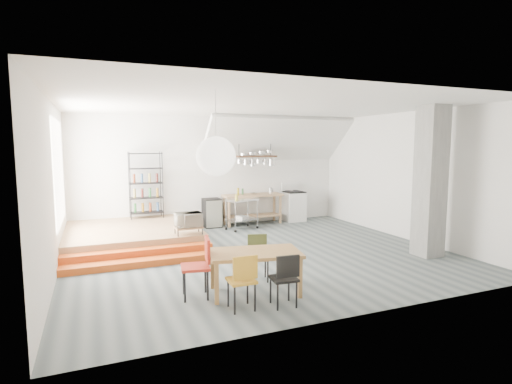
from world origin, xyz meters
name	(u,v)px	position (x,y,z in m)	size (l,w,h in m)	color
floor	(259,253)	(0.00, 0.00, 0.00)	(8.00, 8.00, 0.00)	#4A5456
wall_back	(214,171)	(0.00, 3.50, 1.60)	(8.00, 0.04, 3.20)	silver
wall_left	(52,189)	(-4.00, 0.00, 1.60)	(0.04, 7.00, 3.20)	silver
wall_right	(405,176)	(4.00, 0.00, 1.60)	(0.04, 7.00, 3.20)	silver
ceiling	(260,106)	(0.00, 0.00, 3.20)	(8.00, 7.00, 0.02)	white
slope_ceiling	(278,139)	(1.80, 2.90, 2.55)	(4.40, 1.80, 0.15)	white
window_pane	(59,172)	(-3.98, 1.50, 1.80)	(0.02, 2.50, 2.20)	white
platform	(132,235)	(-2.50, 2.00, 0.20)	(3.00, 3.00, 0.40)	#A07250
step_lower	(142,262)	(-2.50, 0.05, 0.07)	(3.00, 0.35, 0.13)	#C44D17
step_upper	(140,255)	(-2.50, 0.40, 0.13)	(3.00, 0.35, 0.27)	#C44D17
concrete_column	(430,182)	(3.30, -1.50, 1.60)	(0.50, 0.50, 3.20)	slate
kitchen_counter	(253,204)	(1.10, 3.15, 0.63)	(1.80, 0.60, 0.91)	#A07250
stove	(294,206)	(2.50, 3.16, 0.48)	(0.60, 0.60, 1.18)	white
pot_rack	(256,159)	(1.13, 2.92, 1.98)	(1.20, 0.50, 1.43)	#3D2418
wire_shelving	(146,184)	(-2.00, 3.20, 1.33)	(0.88, 0.38, 1.80)	black
microwave_shelf	(189,228)	(-1.40, 0.75, 0.55)	(0.60, 0.40, 0.16)	#A07250
paper_lantern	(216,156)	(-1.58, -2.04, 2.20)	(0.60, 0.60, 0.60)	white
dining_table	(255,256)	(-0.99, -2.15, 0.61)	(1.57, 1.07, 0.68)	#966436
chair_mustard	(243,277)	(-1.41, -2.73, 0.50)	(0.39, 0.39, 0.83)	#B57F1F
chair_black	(285,275)	(-0.79, -2.85, 0.48)	(0.40, 0.40, 0.81)	black
chair_olive	(258,253)	(-0.68, -1.55, 0.47)	(0.44, 0.44, 0.79)	#4A5528
chair_red	(200,262)	(-1.84, -1.98, 0.56)	(0.49, 0.49, 0.94)	red
rolling_cart	(242,210)	(0.53, 2.56, 0.56)	(0.97, 0.73, 0.86)	silver
mini_fridge	(212,213)	(-0.16, 3.20, 0.42)	(0.49, 0.49, 0.83)	black
microwave	(188,220)	(-1.40, 0.75, 0.72)	(0.57, 0.39, 0.31)	beige
bowl	(254,194)	(1.12, 3.10, 0.94)	(0.21, 0.21, 0.05)	silver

